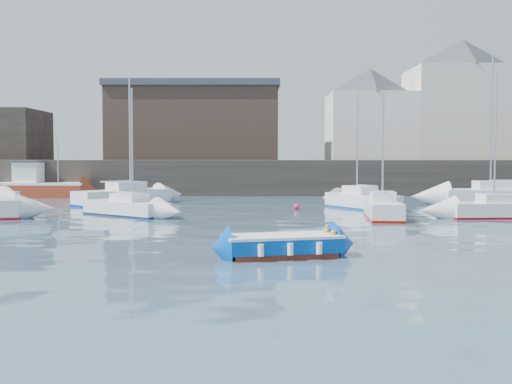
{
  "coord_description": "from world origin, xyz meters",
  "views": [
    {
      "loc": [
        0.01,
        -20.58,
        3.31
      ],
      "look_at": [
        0.0,
        12.0,
        1.5
      ],
      "focal_mm": 45.0,
      "sensor_mm": 36.0,
      "label": 1
    }
  ],
  "objects_px": {
    "sailboat_g": "(501,196)",
    "sailboat_b": "(127,207)",
    "blue_dinghy": "(282,245)",
    "buoy_far": "(296,209)",
    "sailboat_c": "(383,209)",
    "sailboat_f": "(362,200)",
    "buoy_near": "(224,250)",
    "sailboat_h": "(123,196)",
    "fishing_boat": "(39,186)",
    "buoy_mid": "(334,236)",
    "sailboat_d": "(504,209)"
  },
  "relations": [
    {
      "from": "blue_dinghy",
      "to": "buoy_far",
      "type": "xyz_separation_m",
      "value": [
        1.65,
        18.91,
        -0.41
      ]
    },
    {
      "from": "buoy_far",
      "to": "buoy_mid",
      "type": "bearing_deg",
      "value": -86.95
    },
    {
      "from": "sailboat_g",
      "to": "buoy_near",
      "type": "xyz_separation_m",
      "value": [
        -18.17,
        -21.82,
        -0.58
      ]
    },
    {
      "from": "sailboat_g",
      "to": "sailboat_c",
      "type": "bearing_deg",
      "value": -134.82
    },
    {
      "from": "sailboat_b",
      "to": "sailboat_f",
      "type": "bearing_deg",
      "value": 18.83
    },
    {
      "from": "buoy_near",
      "to": "buoy_far",
      "type": "distance_m",
      "value": 17.73
    },
    {
      "from": "sailboat_f",
      "to": "sailboat_c",
      "type": "bearing_deg",
      "value": -89.32
    },
    {
      "from": "sailboat_f",
      "to": "sailboat_h",
      "type": "distance_m",
      "value": 16.29
    },
    {
      "from": "sailboat_b",
      "to": "sailboat_g",
      "type": "bearing_deg",
      "value": 19.6
    },
    {
      "from": "fishing_boat",
      "to": "sailboat_h",
      "type": "bearing_deg",
      "value": -43.41
    },
    {
      "from": "sailboat_d",
      "to": "sailboat_f",
      "type": "relative_size",
      "value": 1.04
    },
    {
      "from": "sailboat_c",
      "to": "buoy_far",
      "type": "xyz_separation_m",
      "value": [
        -4.27,
        5.82,
        -0.52
      ]
    },
    {
      "from": "sailboat_b",
      "to": "sailboat_d",
      "type": "height_order",
      "value": "sailboat_d"
    },
    {
      "from": "buoy_near",
      "to": "sailboat_g",
      "type": "bearing_deg",
      "value": 50.22
    },
    {
      "from": "sailboat_g",
      "to": "buoy_far",
      "type": "height_order",
      "value": "sailboat_g"
    },
    {
      "from": "fishing_boat",
      "to": "buoy_far",
      "type": "relative_size",
      "value": 20.3
    },
    {
      "from": "fishing_boat",
      "to": "sailboat_d",
      "type": "distance_m",
      "value": 35.75
    },
    {
      "from": "blue_dinghy",
      "to": "sailboat_f",
      "type": "xyz_separation_m",
      "value": [
        5.85,
        19.51,
        0.12
      ]
    },
    {
      "from": "sailboat_c",
      "to": "blue_dinghy",
      "type": "bearing_deg",
      "value": -114.35
    },
    {
      "from": "sailboat_c",
      "to": "sailboat_f",
      "type": "relative_size",
      "value": 0.91
    },
    {
      "from": "buoy_mid",
      "to": "buoy_far",
      "type": "relative_size",
      "value": 1.18
    },
    {
      "from": "sailboat_d",
      "to": "blue_dinghy",
      "type": "bearing_deg",
      "value": -132.98
    },
    {
      "from": "sailboat_g",
      "to": "sailboat_b",
      "type": "bearing_deg",
      "value": -160.4
    },
    {
      "from": "blue_dinghy",
      "to": "buoy_near",
      "type": "bearing_deg",
      "value": 142.14
    },
    {
      "from": "sailboat_c",
      "to": "sailboat_d",
      "type": "height_order",
      "value": "sailboat_d"
    },
    {
      "from": "blue_dinghy",
      "to": "sailboat_b",
      "type": "height_order",
      "value": "sailboat_b"
    },
    {
      "from": "blue_dinghy",
      "to": "buoy_mid",
      "type": "xyz_separation_m",
      "value": [
        2.37,
        5.49,
        -0.41
      ]
    },
    {
      "from": "sailboat_h",
      "to": "buoy_far",
      "type": "distance_m",
      "value": 12.42
    },
    {
      "from": "fishing_boat",
      "to": "sailboat_c",
      "type": "xyz_separation_m",
      "value": [
        24.5,
        -17.99,
        -0.41
      ]
    },
    {
      "from": "blue_dinghy",
      "to": "sailboat_d",
      "type": "distance_m",
      "value": 18.35
    },
    {
      "from": "blue_dinghy",
      "to": "fishing_boat",
      "type": "distance_m",
      "value": 36.21
    },
    {
      "from": "fishing_boat",
      "to": "sailboat_c",
      "type": "height_order",
      "value": "sailboat_c"
    },
    {
      "from": "sailboat_f",
      "to": "sailboat_g",
      "type": "relative_size",
      "value": 0.73
    },
    {
      "from": "buoy_mid",
      "to": "fishing_boat",
      "type": "bearing_deg",
      "value": 129.3
    },
    {
      "from": "sailboat_h",
      "to": "buoy_mid",
      "type": "relative_size",
      "value": 20.38
    },
    {
      "from": "blue_dinghy",
      "to": "sailboat_f",
      "type": "relative_size",
      "value": 0.55
    },
    {
      "from": "fishing_boat",
      "to": "buoy_mid",
      "type": "xyz_separation_m",
      "value": [
        20.95,
        -25.59,
        -0.93
      ]
    },
    {
      "from": "buoy_near",
      "to": "sailboat_b",
      "type": "bearing_deg",
      "value": 114.88
    },
    {
      "from": "sailboat_c",
      "to": "sailboat_d",
      "type": "xyz_separation_m",
      "value": [
        6.59,
        0.34,
        -0.05
      ]
    },
    {
      "from": "sailboat_d",
      "to": "sailboat_g",
      "type": "xyz_separation_m",
      "value": [
        3.65,
        9.96,
        0.11
      ]
    },
    {
      "from": "sailboat_c",
      "to": "buoy_near",
      "type": "height_order",
      "value": "sailboat_c"
    },
    {
      "from": "sailboat_c",
      "to": "sailboat_h",
      "type": "distance_m",
      "value": 18.81
    },
    {
      "from": "sailboat_g",
      "to": "sailboat_h",
      "type": "xyz_separation_m",
      "value": [
        -26.21,
        -0.37,
        -0.01
      ]
    },
    {
      "from": "blue_dinghy",
      "to": "sailboat_c",
      "type": "distance_m",
      "value": 14.37
    },
    {
      "from": "sailboat_c",
      "to": "buoy_far",
      "type": "bearing_deg",
      "value": 126.25
    },
    {
      "from": "fishing_boat",
      "to": "sailboat_b",
      "type": "relative_size",
      "value": 1.05
    },
    {
      "from": "sailboat_c",
      "to": "sailboat_f",
      "type": "height_order",
      "value": "sailboat_f"
    },
    {
      "from": "buoy_near",
      "to": "buoy_mid",
      "type": "height_order",
      "value": "buoy_mid"
    },
    {
      "from": "sailboat_b",
      "to": "sailboat_d",
      "type": "distance_m",
      "value": 20.68
    },
    {
      "from": "sailboat_f",
      "to": "blue_dinghy",
      "type": "bearing_deg",
      "value": -106.69
    }
  ]
}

